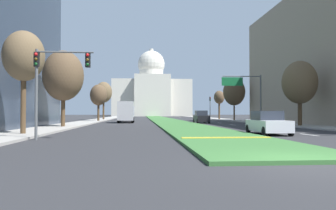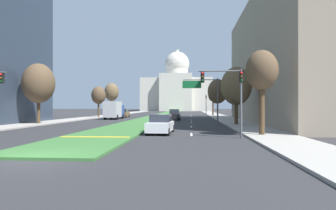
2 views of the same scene
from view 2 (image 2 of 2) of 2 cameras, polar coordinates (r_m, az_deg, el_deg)
The scene contains 22 objects.
ground_plane at distance 82.07m, azimuth -0.48°, elevation -1.85°, with size 303.71×303.71×0.00m, color #2B2B2D.
grass_median at distance 75.20m, azimuth -0.93°, elevation -1.95°, with size 5.60×124.25×0.14m, color #386B33.
median_curb_nose at distance 22.54m, azimuth -13.73°, elevation -5.91°, with size 5.04×0.50×0.04m, color gold.
lane_dashes_right at distance 58.35m, azimuth 4.43°, elevation -2.53°, with size 0.16×79.17×0.01m.
sidewalk_left at distance 70.91m, azimuth -12.16°, elevation -2.05°, with size 4.00×124.25×0.15m, color #9E9991.
sidewalk_right at distance 68.26m, azimuth 9.65°, elevation -2.12°, with size 4.00×124.25×0.15m, color #9E9991.
midrise_block_right at distance 46.38m, azimuth 25.92°, elevation 7.71°, with size 17.25×37.94×17.51m, color gray.
capitol_building at distance 150.23m, azimuth 1.73°, elevation 2.73°, with size 33.69×29.51×30.53m.
traffic_light_near_right at distance 23.01m, azimuth 11.65°, elevation 3.27°, with size 3.34×0.35×5.20m.
traffic_light_far_right at distance 75.21m, azimuth 7.25°, elevation 0.52°, with size 0.28×0.35×5.20m.
overhead_guide_sign at distance 44.87m, azimuth 6.95°, elevation 2.67°, with size 5.32×0.20×6.50m.
street_tree_right_near at distance 25.07m, azimuth 17.39°, elevation 6.08°, with size 2.54×2.54×6.85m.
street_tree_left_mid at distance 42.26m, azimuth -23.38°, elevation 3.77°, with size 4.11×4.11×7.90m.
street_tree_right_mid at distance 38.01m, azimuth 12.83°, elevation 3.50°, with size 3.77×3.77×7.23m.
street_tree_left_far at distance 63.65m, azimuth -13.06°, elevation 1.79°, with size 2.93×2.93×6.45m.
street_tree_right_far at distance 62.31m, azimuth 9.39°, elevation 2.57°, with size 4.04×4.04×7.93m.
street_tree_left_distant at distance 75.24m, azimuth -10.67°, elevation 2.41°, with size 3.52×3.52×8.03m.
street_tree_right_distant at distance 73.18m, azimuth 8.54°, elevation 1.70°, with size 2.29×2.29×6.33m.
sedan_lead_stopped at distance 26.25m, azimuth -1.43°, elevation -3.73°, with size 2.16×4.74×1.67m.
sedan_midblock at distance 51.05m, azimuth 1.24°, elevation -1.91°, with size 1.91×4.30×1.86m.
sedan_distant at distance 63.71m, azimuth -8.46°, elevation -1.57°, with size 1.90×4.48×1.82m.
box_truck_delivery at distance 55.26m, azimuth -10.26°, elevation -0.93°, with size 2.40×6.40×3.20m.
Camera 2 is at (6.98, -12.71, 2.42)m, focal length 32.08 mm.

